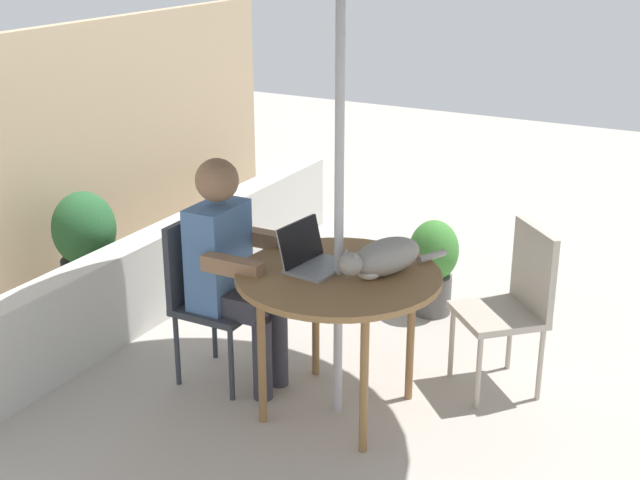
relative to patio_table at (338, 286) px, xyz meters
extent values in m
plane|color=#ADA399|center=(0.00, 0.00, -0.68)|extent=(14.00, 14.00, 0.00)
cube|color=beige|center=(0.00, 1.50, -0.41)|extent=(4.94, 0.20, 0.54)
cylinder|color=olive|center=(0.00, 0.00, 0.05)|extent=(0.99, 0.99, 0.03)
cylinder|color=olive|center=(0.27, 0.27, -0.32)|extent=(0.04, 0.04, 0.71)
cylinder|color=olive|center=(-0.27, 0.27, -0.32)|extent=(0.04, 0.04, 0.71)
cylinder|color=olive|center=(-0.27, -0.27, -0.32)|extent=(0.04, 0.04, 0.71)
cylinder|color=olive|center=(0.27, -0.27, -0.32)|extent=(0.04, 0.04, 0.71)
cylinder|color=#B7B7BC|center=(0.00, 0.00, 0.46)|extent=(0.04, 0.04, 2.27)
cube|color=#33383F|center=(0.00, 0.69, -0.26)|extent=(0.40, 0.40, 0.04)
cube|color=#33383F|center=(0.00, 0.87, -0.02)|extent=(0.40, 0.04, 0.44)
cylinder|color=#33383F|center=(0.17, 0.86, -0.48)|extent=(0.03, 0.03, 0.40)
cylinder|color=#33383F|center=(-0.17, 0.86, -0.48)|extent=(0.03, 0.03, 0.40)
cylinder|color=#33383F|center=(-0.17, 0.52, -0.48)|extent=(0.03, 0.03, 0.40)
cylinder|color=#33383F|center=(0.17, 0.52, -0.48)|extent=(0.03, 0.03, 0.40)
cube|color=#B2A899|center=(0.58, -0.62, -0.26)|extent=(0.57, 0.57, 0.04)
cube|color=#B2A899|center=(0.71, -0.75, -0.02)|extent=(0.32, 0.30, 0.44)
cylinder|color=#B2A899|center=(0.58, -0.86, -0.48)|extent=(0.03, 0.03, 0.40)
cylinder|color=#B2A899|center=(0.82, -0.63, -0.48)|extent=(0.03, 0.03, 0.40)
cylinder|color=#B2A899|center=(0.59, -0.38, -0.48)|extent=(0.03, 0.03, 0.40)
cylinder|color=#B2A899|center=(0.34, -0.61, -0.48)|extent=(0.03, 0.03, 0.40)
cube|color=#4C72A5|center=(0.00, 0.69, 0.03)|extent=(0.34, 0.20, 0.54)
sphere|color=#936B4C|center=(0.00, 0.68, 0.43)|extent=(0.22, 0.22, 0.22)
cube|color=#383842|center=(-0.08, 0.54, -0.19)|extent=(0.12, 0.30, 0.12)
cylinder|color=#383842|center=(-0.08, 0.39, -0.46)|extent=(0.10, 0.10, 0.44)
cube|color=#383842|center=(0.08, 0.54, -0.19)|extent=(0.12, 0.30, 0.12)
cylinder|color=#383842|center=(0.08, 0.39, -0.46)|extent=(0.10, 0.10, 0.44)
cube|color=#936B4C|center=(-0.20, 0.47, 0.08)|extent=(0.08, 0.32, 0.08)
cube|color=#936B4C|center=(0.20, 0.47, 0.08)|extent=(0.08, 0.32, 0.08)
cube|color=gray|center=(0.00, 0.11, 0.07)|extent=(0.33, 0.26, 0.02)
cube|color=black|center=(0.01, 0.21, 0.18)|extent=(0.30, 0.10, 0.20)
cube|color=gray|center=(0.01, 0.22, 0.18)|extent=(0.30, 0.09, 0.20)
ellipsoid|color=gray|center=(0.11, -0.20, 0.15)|extent=(0.44, 0.32, 0.17)
sphere|color=gray|center=(-0.11, -0.12, 0.17)|extent=(0.11, 0.11, 0.11)
ellipsoid|color=white|center=(0.00, -0.16, 0.11)|extent=(0.16, 0.16, 0.09)
cylinder|color=gray|center=(0.36, -0.33, 0.09)|extent=(0.18, 0.10, 0.04)
cone|color=gray|center=(-0.09, -0.09, 0.22)|extent=(0.04, 0.04, 0.03)
cone|color=gray|center=(-0.12, -0.14, 0.22)|extent=(0.04, 0.04, 0.03)
cylinder|color=#595654|center=(1.31, 0.01, -0.55)|extent=(0.24, 0.24, 0.25)
ellipsoid|color=#3D7F33|center=(1.31, 0.01, -0.26)|extent=(0.31, 0.31, 0.38)
cylinder|color=#33383D|center=(0.29, 1.88, -0.50)|extent=(0.32, 0.32, 0.36)
ellipsoid|color=#26592D|center=(0.29, 1.88, -0.12)|extent=(0.38, 0.38, 0.46)
camera|label=1|loc=(-3.45, -1.75, 1.67)|focal=49.45mm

